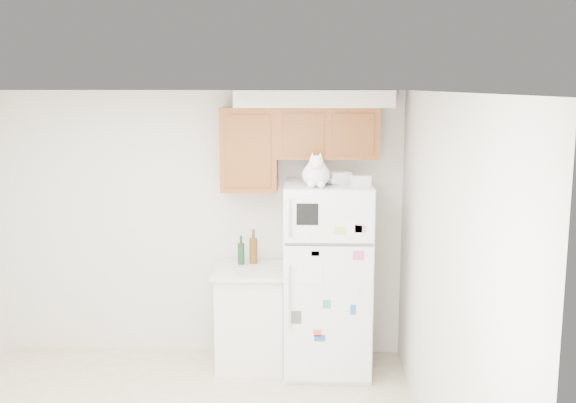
{
  "coord_description": "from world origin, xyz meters",
  "views": [
    {
      "loc": [
        1.06,
        -4.19,
        2.54
      ],
      "look_at": [
        0.86,
        1.55,
        1.55
      ],
      "focal_mm": 42.0,
      "sensor_mm": 36.0,
      "label": 1
    }
  ],
  "objects_px": {
    "storage_box_front": "(361,181)",
    "bottle_amber": "(253,246)",
    "bottle_green": "(241,250)",
    "base_counter": "(251,316)",
    "cat": "(316,173)",
    "refrigerator": "(327,278)",
    "storage_box_back": "(340,178)"
  },
  "relations": [
    {
      "from": "base_counter",
      "to": "bottle_amber",
      "type": "relative_size",
      "value": 2.86
    },
    {
      "from": "storage_box_back",
      "to": "bottle_amber",
      "type": "height_order",
      "value": "storage_box_back"
    },
    {
      "from": "cat",
      "to": "storage_box_back",
      "type": "bearing_deg",
      "value": 43.08
    },
    {
      "from": "cat",
      "to": "bottle_amber",
      "type": "bearing_deg",
      "value": 145.28
    },
    {
      "from": "base_counter",
      "to": "storage_box_back",
      "type": "height_order",
      "value": "storage_box_back"
    },
    {
      "from": "refrigerator",
      "to": "cat",
      "type": "relative_size",
      "value": 3.96
    },
    {
      "from": "storage_box_front",
      "to": "bottle_amber",
      "type": "bearing_deg",
      "value": 140.21
    },
    {
      "from": "base_counter",
      "to": "bottle_amber",
      "type": "height_order",
      "value": "bottle_amber"
    },
    {
      "from": "base_counter",
      "to": "storage_box_front",
      "type": "relative_size",
      "value": 6.13
    },
    {
      "from": "bottle_amber",
      "to": "refrigerator",
      "type": "bearing_deg",
      "value": -18.38
    },
    {
      "from": "bottle_amber",
      "to": "base_counter",
      "type": "bearing_deg",
      "value": -94.26
    },
    {
      "from": "storage_box_back",
      "to": "bottle_amber",
      "type": "bearing_deg",
      "value": 146.34
    },
    {
      "from": "storage_box_back",
      "to": "cat",
      "type": "bearing_deg",
      "value": -155.69
    },
    {
      "from": "bottle_amber",
      "to": "storage_box_front",
      "type": "bearing_deg",
      "value": -20.33
    },
    {
      "from": "base_counter",
      "to": "bottle_green",
      "type": "distance_m",
      "value": 0.61
    },
    {
      "from": "refrigerator",
      "to": "storage_box_back",
      "type": "relative_size",
      "value": 9.44
    },
    {
      "from": "base_counter",
      "to": "cat",
      "type": "bearing_deg",
      "value": -22.75
    },
    {
      "from": "base_counter",
      "to": "cat",
      "type": "height_order",
      "value": "cat"
    },
    {
      "from": "base_counter",
      "to": "storage_box_back",
      "type": "distance_m",
      "value": 1.51
    },
    {
      "from": "bottle_amber",
      "to": "cat",
      "type": "bearing_deg",
      "value": -34.72
    },
    {
      "from": "refrigerator",
      "to": "storage_box_front",
      "type": "distance_m",
      "value": 0.94
    },
    {
      "from": "storage_box_back",
      "to": "bottle_green",
      "type": "bearing_deg",
      "value": 150.64
    },
    {
      "from": "refrigerator",
      "to": "storage_box_back",
      "type": "bearing_deg",
      "value": 11.23
    },
    {
      "from": "bottle_green",
      "to": "bottle_amber",
      "type": "bearing_deg",
      "value": 20.23
    },
    {
      "from": "refrigerator",
      "to": "storage_box_front",
      "type": "relative_size",
      "value": 11.33
    },
    {
      "from": "cat",
      "to": "storage_box_back",
      "type": "relative_size",
      "value": 2.39
    },
    {
      "from": "storage_box_front",
      "to": "bottle_green",
      "type": "relative_size",
      "value": 0.56
    },
    {
      "from": "base_counter",
      "to": "bottle_green",
      "type": "xyz_separation_m",
      "value": [
        -0.1,
        0.11,
        0.59
      ]
    },
    {
      "from": "cat",
      "to": "storage_box_front",
      "type": "height_order",
      "value": "cat"
    },
    {
      "from": "cat",
      "to": "storage_box_front",
      "type": "distance_m",
      "value": 0.38
    },
    {
      "from": "base_counter",
      "to": "storage_box_back",
      "type": "xyz_separation_m",
      "value": [
        0.79,
        -0.05,
        1.29
      ]
    },
    {
      "from": "base_counter",
      "to": "storage_box_back",
      "type": "bearing_deg",
      "value": -3.96
    }
  ]
}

